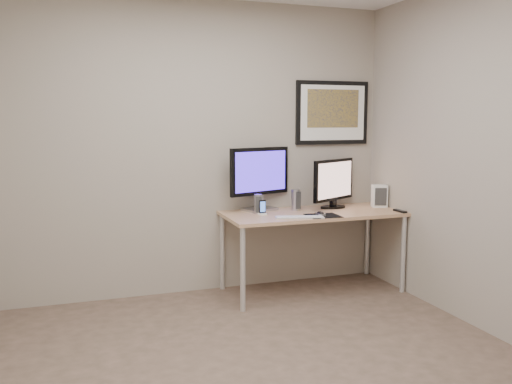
# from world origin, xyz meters

# --- Properties ---
(floor) EXTENTS (3.60, 3.60, 0.00)m
(floor) POSITION_xyz_m (0.00, 0.00, 0.00)
(floor) COLOR #4B3D2F
(floor) RESTS_ON ground
(room) EXTENTS (3.60, 3.60, 3.60)m
(room) POSITION_xyz_m (0.00, 0.45, 1.64)
(room) COLOR white
(room) RESTS_ON ground
(desk) EXTENTS (1.60, 0.70, 0.73)m
(desk) POSITION_xyz_m (1.00, 1.35, 0.66)
(desk) COLOR #A67350
(desk) RESTS_ON floor
(framed_art) EXTENTS (0.75, 0.04, 0.60)m
(framed_art) POSITION_xyz_m (1.35, 1.68, 1.62)
(framed_art) COLOR black
(framed_art) RESTS_ON room
(monitor_large) EXTENTS (0.61, 0.28, 0.58)m
(monitor_large) POSITION_xyz_m (0.58, 1.59, 1.05)
(monitor_large) COLOR #A6A6AB
(monitor_large) RESTS_ON desk
(monitor_tv) EXTENTS (0.53, 0.31, 0.46)m
(monitor_tv) POSITION_xyz_m (1.27, 1.48, 0.98)
(monitor_tv) COLOR black
(monitor_tv) RESTS_ON desk
(speaker_left) EXTENTS (0.08, 0.08, 0.17)m
(speaker_left) POSITION_xyz_m (0.51, 1.43, 0.82)
(speaker_left) COLOR #A6A6AB
(speaker_left) RESTS_ON desk
(speaker_right) EXTENTS (0.10, 0.10, 0.19)m
(speaker_right) POSITION_xyz_m (0.89, 1.49, 0.83)
(speaker_right) COLOR #A6A6AB
(speaker_right) RESTS_ON desk
(phone_dock) EXTENTS (0.07, 0.07, 0.13)m
(phone_dock) POSITION_xyz_m (0.52, 1.36, 0.80)
(phone_dock) COLOR black
(phone_dock) RESTS_ON desk
(keyboard) EXTENTS (0.43, 0.21, 0.01)m
(keyboard) POSITION_xyz_m (0.77, 1.11, 0.74)
(keyboard) COLOR silver
(keyboard) RESTS_ON desk
(mousepad) EXTENTS (0.29, 0.26, 0.00)m
(mousepad) POSITION_xyz_m (1.00, 1.13, 0.73)
(mousepad) COLOR black
(mousepad) RESTS_ON desk
(mouse) EXTENTS (0.07, 0.11, 0.04)m
(mouse) POSITION_xyz_m (0.98, 1.15, 0.75)
(mouse) COLOR black
(mouse) RESTS_ON mousepad
(remote) EXTENTS (0.04, 0.16, 0.02)m
(remote) POSITION_xyz_m (1.75, 1.09, 0.74)
(remote) COLOR black
(remote) RESTS_ON desk
(fan_unit) EXTENTS (0.16, 0.14, 0.21)m
(fan_unit) POSITION_xyz_m (1.72, 1.40, 0.84)
(fan_unit) COLOR white
(fan_unit) RESTS_ON desk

